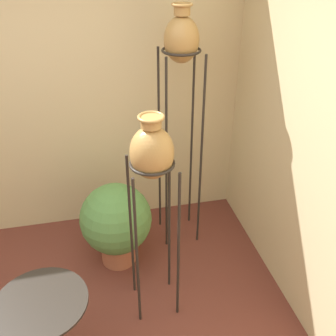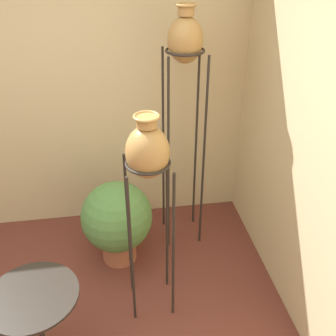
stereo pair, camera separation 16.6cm
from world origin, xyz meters
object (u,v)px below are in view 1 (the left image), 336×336
(potted_plant, at_px, (116,222))
(side_table, at_px, (45,322))
(vase_stand_tall, at_px, (181,51))
(vase_stand_medium, at_px, (152,158))

(potted_plant, bearing_deg, side_table, -119.02)
(vase_stand_tall, xyz_separation_m, side_table, (-1.13, -1.20, -1.25))
(vase_stand_tall, bearing_deg, vase_stand_medium, -115.99)
(vase_stand_medium, bearing_deg, potted_plant, 113.46)
(vase_stand_tall, height_order, vase_stand_medium, vase_stand_tall)
(side_table, bearing_deg, vase_stand_medium, 29.42)
(vase_stand_tall, relative_size, side_table, 3.12)
(vase_stand_tall, height_order, potted_plant, vase_stand_tall)
(vase_stand_tall, relative_size, potted_plant, 2.75)
(vase_stand_tall, distance_m, side_table, 2.07)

